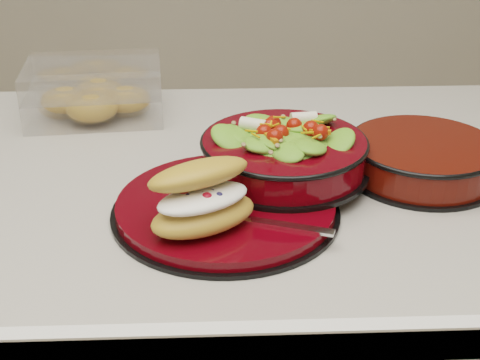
{
  "coord_description": "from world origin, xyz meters",
  "views": [
    {
      "loc": [
        -0.01,
        -0.9,
        1.35
      ],
      "look_at": [
        0.02,
        -0.1,
        0.94
      ],
      "focal_mm": 50.0,
      "sensor_mm": 36.0,
      "label": 1
    }
  ],
  "objects_px": {
    "fork": "(256,221)",
    "salad_bowl": "(284,147)",
    "croissant": "(203,198)",
    "pastry_box": "(95,92)",
    "extra_bowl": "(423,157)",
    "dinner_plate": "(226,207)"
  },
  "relations": [
    {
      "from": "salad_bowl",
      "to": "croissant",
      "type": "height_order",
      "value": "salad_bowl"
    },
    {
      "from": "croissant",
      "to": "fork",
      "type": "distance_m",
      "value": 0.08
    },
    {
      "from": "salad_bowl",
      "to": "croissant",
      "type": "distance_m",
      "value": 0.19
    },
    {
      "from": "dinner_plate",
      "to": "pastry_box",
      "type": "distance_m",
      "value": 0.43
    },
    {
      "from": "fork",
      "to": "dinner_plate",
      "type": "bearing_deg",
      "value": 52.01
    },
    {
      "from": "croissant",
      "to": "extra_bowl",
      "type": "xyz_separation_m",
      "value": [
        0.32,
        0.17,
        -0.03
      ]
    },
    {
      "from": "dinner_plate",
      "to": "pastry_box",
      "type": "xyz_separation_m",
      "value": [
        -0.23,
        0.37,
        0.03
      ]
    },
    {
      "from": "pastry_box",
      "to": "extra_bowl",
      "type": "relative_size",
      "value": 1.11
    },
    {
      "from": "dinner_plate",
      "to": "salad_bowl",
      "type": "height_order",
      "value": "salad_bowl"
    },
    {
      "from": "dinner_plate",
      "to": "extra_bowl",
      "type": "relative_size",
      "value": 1.36
    },
    {
      "from": "salad_bowl",
      "to": "croissant",
      "type": "relative_size",
      "value": 1.58
    },
    {
      "from": "salad_bowl",
      "to": "extra_bowl",
      "type": "bearing_deg",
      "value": 4.8
    },
    {
      "from": "salad_bowl",
      "to": "fork",
      "type": "height_order",
      "value": "salad_bowl"
    },
    {
      "from": "salad_bowl",
      "to": "croissant",
      "type": "bearing_deg",
      "value": -127.31
    },
    {
      "from": "dinner_plate",
      "to": "fork",
      "type": "xyz_separation_m",
      "value": [
        0.04,
        -0.06,
        0.01
      ]
    },
    {
      "from": "pastry_box",
      "to": "extra_bowl",
      "type": "bearing_deg",
      "value": -32.06
    },
    {
      "from": "croissant",
      "to": "pastry_box",
      "type": "relative_size",
      "value": 0.63
    },
    {
      "from": "fork",
      "to": "salad_bowl",
      "type": "bearing_deg",
      "value": 0.78
    },
    {
      "from": "salad_bowl",
      "to": "fork",
      "type": "distance_m",
      "value": 0.15
    },
    {
      "from": "extra_bowl",
      "to": "fork",
      "type": "bearing_deg",
      "value": -147.9
    },
    {
      "from": "dinner_plate",
      "to": "extra_bowl",
      "type": "distance_m",
      "value": 0.31
    },
    {
      "from": "croissant",
      "to": "pastry_box",
      "type": "distance_m",
      "value": 0.47
    }
  ]
}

